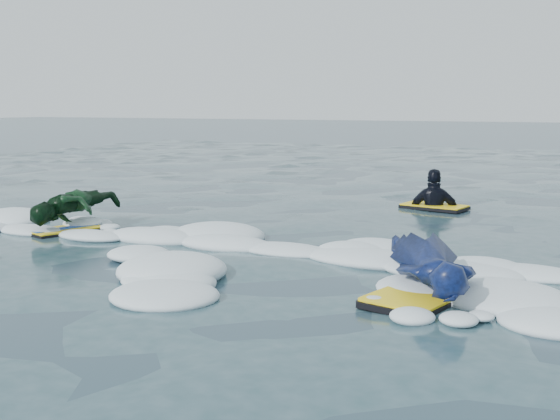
{
  "coord_description": "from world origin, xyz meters",
  "views": [
    {
      "loc": [
        3.14,
        -5.28,
        1.64
      ],
      "look_at": [
        -0.1,
        1.6,
        0.48
      ],
      "focal_mm": 45.0,
      "sensor_mm": 36.0,
      "label": 1
    }
  ],
  "objects": [
    {
      "name": "waiting_rider_unit",
      "position": [
        0.71,
        5.54,
        -0.1
      ],
      "size": [
        1.08,
        0.73,
        1.48
      ],
      "rotation": [
        0.0,
        0.0,
        -0.2
      ],
      "color": "black",
      "rests_on": "ground"
    },
    {
      "name": "prone_woman_unit",
      "position": [
        1.8,
        0.62,
        0.23
      ],
      "size": [
        1.3,
        1.85,
        0.46
      ],
      "rotation": [
        0.0,
        0.0,
        1.32
      ],
      "color": "black",
      "rests_on": "ground"
    },
    {
      "name": "foam_band",
      "position": [
        0.0,
        1.03,
        0.0
      ],
      "size": [
        12.0,
        3.1,
        0.3
      ],
      "primitive_type": null,
      "color": "white",
      "rests_on": "ground"
    },
    {
      "name": "prone_child_unit",
      "position": [
        -3.07,
        1.68,
        0.27
      ],
      "size": [
        0.76,
        1.39,
        0.53
      ],
      "rotation": [
        0.0,
        0.0,
        1.24
      ],
      "color": "black",
      "rests_on": "ground"
    },
    {
      "name": "ground",
      "position": [
        0.0,
        0.0,
        0.0
      ],
      "size": [
        120.0,
        120.0,
        0.0
      ],
      "primitive_type": "plane",
      "color": "#172737",
      "rests_on": "ground"
    }
  ]
}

